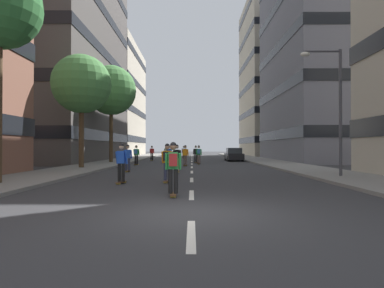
{
  "coord_description": "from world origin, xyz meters",
  "views": [
    {
      "loc": [
        0.01,
        -8.01,
        1.61
      ],
      "look_at": [
        0.0,
        29.04,
        1.96
      ],
      "focal_mm": 30.51,
      "sensor_mm": 36.0,
      "label": 1
    }
  ],
  "objects_px": {
    "skater_9": "(167,160)",
    "skater_11": "(170,153)",
    "parked_car_near": "(234,155)",
    "streetlamp_right": "(333,98)",
    "skater_3": "(185,154)",
    "skater_6": "(185,152)",
    "skater_7": "(152,152)",
    "skater_1": "(128,157)",
    "skater_10": "(121,161)",
    "skater_4": "(173,165)",
    "skater_5": "(177,157)",
    "skater_2": "(184,152)",
    "skater_8": "(199,153)",
    "street_tree_mid": "(82,84)",
    "street_tree_near": "(111,91)",
    "skater_0": "(196,153)",
    "skater_12": "(136,154)",
    "skater_13": "(166,152)"
  },
  "relations": [
    {
      "from": "street_tree_near",
      "to": "skater_13",
      "type": "distance_m",
      "value": 12.77
    },
    {
      "from": "skater_2",
      "to": "skater_11",
      "type": "xyz_separation_m",
      "value": [
        -1.44,
        -6.77,
        0.0
      ]
    },
    {
      "from": "skater_5",
      "to": "skater_13",
      "type": "height_order",
      "value": "same"
    },
    {
      "from": "skater_4",
      "to": "skater_5",
      "type": "distance_m",
      "value": 10.34
    },
    {
      "from": "skater_0",
      "to": "skater_1",
      "type": "relative_size",
      "value": 1.0
    },
    {
      "from": "skater_7",
      "to": "skater_9",
      "type": "height_order",
      "value": "same"
    },
    {
      "from": "parked_car_near",
      "to": "skater_10",
      "type": "height_order",
      "value": "skater_10"
    },
    {
      "from": "skater_1",
      "to": "skater_8",
      "type": "xyz_separation_m",
      "value": [
        4.82,
        9.48,
        0.03
      ]
    },
    {
      "from": "skater_13",
      "to": "skater_9",
      "type": "bearing_deg",
      "value": -85.33
    },
    {
      "from": "skater_1",
      "to": "skater_7",
      "type": "bearing_deg",
      "value": 91.86
    },
    {
      "from": "skater_10",
      "to": "skater_11",
      "type": "bearing_deg",
      "value": 88.61
    },
    {
      "from": "streetlamp_right",
      "to": "street_tree_near",
      "type": "bearing_deg",
      "value": 134.32
    },
    {
      "from": "skater_7",
      "to": "skater_11",
      "type": "height_order",
      "value": "same"
    },
    {
      "from": "skater_2",
      "to": "skater_3",
      "type": "relative_size",
      "value": 1.0
    },
    {
      "from": "skater_0",
      "to": "skater_1",
      "type": "distance_m",
      "value": 12.83
    },
    {
      "from": "skater_9",
      "to": "skater_10",
      "type": "xyz_separation_m",
      "value": [
        -1.98,
        -0.49,
        -0.03
      ]
    },
    {
      "from": "skater_13",
      "to": "skater_10",
      "type": "bearing_deg",
      "value": -89.41
    },
    {
      "from": "skater_8",
      "to": "skater_5",
      "type": "bearing_deg",
      "value": -99.43
    },
    {
      "from": "skater_1",
      "to": "skater_2",
      "type": "distance_m",
      "value": 22.91
    },
    {
      "from": "skater_6",
      "to": "skater_10",
      "type": "xyz_separation_m",
      "value": [
        -2.14,
        -28.0,
        -0.03
      ]
    },
    {
      "from": "skater_3",
      "to": "skater_10",
      "type": "height_order",
      "value": "same"
    },
    {
      "from": "skater_5",
      "to": "skater_8",
      "type": "distance_m",
      "value": 9.8
    },
    {
      "from": "skater_3",
      "to": "skater_6",
      "type": "height_order",
      "value": "same"
    },
    {
      "from": "skater_8",
      "to": "skater_11",
      "type": "xyz_separation_m",
      "value": [
        -3.2,
        6.46,
        -0.03
      ]
    },
    {
      "from": "streetlamp_right",
      "to": "skater_2",
      "type": "distance_m",
      "value": 28.6
    },
    {
      "from": "skater_4",
      "to": "skater_11",
      "type": "distance_m",
      "value": 26.53
    },
    {
      "from": "skater_4",
      "to": "skater_11",
      "type": "bearing_deg",
      "value": 94.2
    },
    {
      "from": "parked_car_near",
      "to": "skater_1",
      "type": "distance_m",
      "value": 18.95
    },
    {
      "from": "skater_5",
      "to": "skater_8",
      "type": "xyz_separation_m",
      "value": [
        1.61,
        9.67,
        0.03
      ]
    },
    {
      "from": "skater_5",
      "to": "skater_9",
      "type": "relative_size",
      "value": 1.0
    },
    {
      "from": "skater_8",
      "to": "skater_9",
      "type": "bearing_deg",
      "value": -96.39
    },
    {
      "from": "street_tree_mid",
      "to": "street_tree_near",
      "type": "bearing_deg",
      "value": 90.0
    },
    {
      "from": "skater_7",
      "to": "skater_6",
      "type": "bearing_deg",
      "value": 45.72
    },
    {
      "from": "streetlamp_right",
      "to": "skater_9",
      "type": "height_order",
      "value": "streetlamp_right"
    },
    {
      "from": "skater_6",
      "to": "skater_9",
      "type": "height_order",
      "value": "same"
    },
    {
      "from": "skater_7",
      "to": "skater_11",
      "type": "bearing_deg",
      "value": -31.63
    },
    {
      "from": "skater_1",
      "to": "skater_5",
      "type": "bearing_deg",
      "value": -3.31
    },
    {
      "from": "streetlamp_right",
      "to": "skater_13",
      "type": "height_order",
      "value": "streetlamp_right"
    },
    {
      "from": "streetlamp_right",
      "to": "skater_7",
      "type": "relative_size",
      "value": 3.65
    },
    {
      "from": "parked_car_near",
      "to": "streetlamp_right",
      "type": "xyz_separation_m",
      "value": [
        2.4,
        -21.11,
        3.44
      ]
    },
    {
      "from": "parked_car_near",
      "to": "skater_0",
      "type": "relative_size",
      "value": 2.47
    },
    {
      "from": "skater_1",
      "to": "skater_10",
      "type": "bearing_deg",
      "value": -81.09
    },
    {
      "from": "skater_5",
      "to": "skater_10",
      "type": "distance_m",
      "value": 7.0
    },
    {
      "from": "skater_6",
      "to": "skater_13",
      "type": "xyz_separation_m",
      "value": [
        -2.43,
        0.2,
        0.0
      ]
    },
    {
      "from": "skater_9",
      "to": "skater_11",
      "type": "distance_m",
      "value": 22.34
    },
    {
      "from": "street_tree_mid",
      "to": "skater_12",
      "type": "bearing_deg",
      "value": 61.44
    },
    {
      "from": "skater_3",
      "to": "skater_4",
      "type": "bearing_deg",
      "value": -90.14
    },
    {
      "from": "streetlamp_right",
      "to": "skater_5",
      "type": "relative_size",
      "value": 3.65
    },
    {
      "from": "street_tree_near",
      "to": "skater_12",
      "type": "xyz_separation_m",
      "value": [
        3.04,
        -3.12,
        -6.24
      ]
    },
    {
      "from": "streetlamp_right",
      "to": "skater_2",
      "type": "height_order",
      "value": "streetlamp_right"
    }
  ]
}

